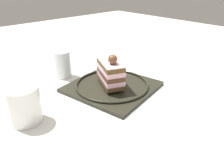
{
  "coord_description": "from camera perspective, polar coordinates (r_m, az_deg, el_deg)",
  "views": [
    {
      "loc": [
        -0.45,
        -0.48,
        0.33
      ],
      "look_at": [
        -0.02,
        -0.01,
        0.05
      ],
      "focal_mm": 35.54,
      "sensor_mm": 36.0,
      "label": 1
    }
  ],
  "objects": [
    {
      "name": "ground_plane",
      "position": [
        0.74,
        0.42,
        -2.75
      ],
      "size": [
        2.4,
        2.4,
        0.0
      ],
      "primitive_type": "plane",
      "color": "silver"
    },
    {
      "name": "dessert_plate",
      "position": [
        0.71,
        0.0,
        -2.91
      ],
      "size": [
        0.29,
        0.29,
        0.02
      ],
      "color": "black",
      "rests_on": "ground_plane"
    },
    {
      "name": "cake_slice",
      "position": [
        0.69,
        -0.4,
        0.62
      ],
      "size": [
        0.1,
        0.13,
        0.1
      ],
      "color": "brown",
      "rests_on": "dessert_plate"
    },
    {
      "name": "fork",
      "position": [
        0.78,
        -1.29,
        0.71
      ],
      "size": [
        0.02,
        0.12,
        0.0
      ],
      "color": "silver",
      "rests_on": "dessert_plate"
    },
    {
      "name": "drink_glass_near",
      "position": [
        0.58,
        -21.6,
        -7.7
      ],
      "size": [
        0.08,
        0.08,
        0.09
      ],
      "color": "white",
      "rests_on": "ground_plane"
    },
    {
      "name": "drink_glass_far",
      "position": [
        0.8,
        -12.58,
        2.31
      ],
      "size": [
        0.06,
        0.06,
        0.09
      ],
      "color": "silver",
      "rests_on": "ground_plane"
    },
    {
      "name": "folded_napkin",
      "position": [
        0.77,
        23.28,
        -3.31
      ],
      "size": [
        0.11,
        0.07,
        0.0
      ],
      "primitive_type": "cube",
      "rotation": [
        0.0,
        0.0,
        0.12
      ],
      "color": "white",
      "rests_on": "ground_plane"
    }
  ]
}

